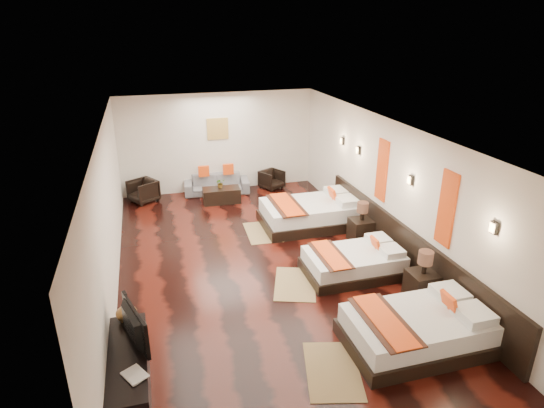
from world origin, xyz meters
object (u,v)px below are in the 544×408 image
object	(u,v)px
book	(126,380)
armchair_right	(272,180)
tv_console	(129,371)
coffee_table	(221,195)
table_plant	(220,183)
bed_far	(312,213)
figurine	(126,311)
tv	(129,327)
nightstand_a	(422,283)
armchair_left	(143,191)
bed_mid	(354,262)
nightstand_b	(361,228)
bed_near	(418,329)
sofa	(217,184)

from	to	relation	value
book	armchair_right	world-z (taller)	book
tv_console	book	xyz separation A→B (m)	(0.00, -0.49, 0.29)
coffee_table	table_plant	bearing A→B (deg)	93.38
bed_far	figurine	xyz separation A→B (m)	(-4.20, -3.56, 0.40)
bed_far	tv	distance (m)	5.86
tv_console	armchair_right	distance (m)	8.13
nightstand_a	armchair_left	world-z (taller)	nightstand_a
armchair_left	book	bearing A→B (deg)	-33.85
book	armchair_left	distance (m)	7.52
bed_mid	nightstand_b	distance (m)	1.47
nightstand_a	tv_console	xyz separation A→B (m)	(-4.95, -0.80, -0.06)
nightstand_b	tv_console	bearing A→B (deg)	-147.12
armchair_right	coffee_table	world-z (taller)	armchair_right
tv_console	bed_near	bearing A→B (deg)	-3.60
tv_console	armchair_left	xyz separation A→B (m)	(0.32, 7.02, 0.03)
tv	sofa	world-z (taller)	tv
bed_near	tv	xyz separation A→B (m)	(-4.15, 0.49, 0.54)
bed_far	tv	xyz separation A→B (m)	(-4.15, -4.11, 0.52)
nightstand_b	tv	world-z (taller)	tv
coffee_table	table_plant	distance (m)	0.34
book	figurine	size ratio (longest dim) A/B	1.00
bed_mid	tv	size ratio (longest dim) A/B	2.00
nightstand_a	armchair_left	size ratio (longest dim) A/B	1.40
bed_near	book	world-z (taller)	bed_near
bed_mid	bed_far	size ratio (longest dim) A/B	0.81
nightstand_b	armchair_left	world-z (taller)	nightstand_b
armchair_right	nightstand_b	bearing A→B (deg)	-104.65
figurine	tv	bearing A→B (deg)	-84.79
nightstand_b	sofa	world-z (taller)	nightstand_b
figurine	coffee_table	bearing A→B (deg)	67.25
tv	figurine	xyz separation A→B (m)	(-0.05, 0.55, -0.11)
bed_far	nightstand_a	size ratio (longest dim) A/B	2.46
bed_mid	figurine	bearing A→B (deg)	-164.54
bed_near	coffee_table	distance (m)	6.91
figurine	coffee_table	xyz separation A→B (m)	(2.36, 5.62, -0.51)
book	figurine	world-z (taller)	figurine
bed_near	bed_far	xyz separation A→B (m)	(0.00, 4.60, 0.03)
nightstand_a	table_plant	bearing A→B (deg)	114.58
bed_far	bed_near	bearing A→B (deg)	-90.03
figurine	sofa	bearing A→B (deg)	69.75
bed_near	sofa	world-z (taller)	bed_near
bed_far	table_plant	bearing A→B (deg)	130.98
bed_near	bed_mid	distance (m)	2.20
nightstand_a	armchair_left	xyz separation A→B (m)	(-4.63, 6.22, -0.03)
bed_mid	tv_console	size ratio (longest dim) A/B	1.05
armchair_left	table_plant	xyz separation A→B (m)	(2.04, -0.56, 0.22)
coffee_table	armchair_right	bearing A→B (deg)	23.04
nightstand_a	coffee_table	bearing A→B (deg)	114.80
bed_mid	nightstand_a	size ratio (longest dim) A/B	1.98
armchair_right	table_plant	xyz separation A→B (m)	(-1.62, -0.63, 0.26)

